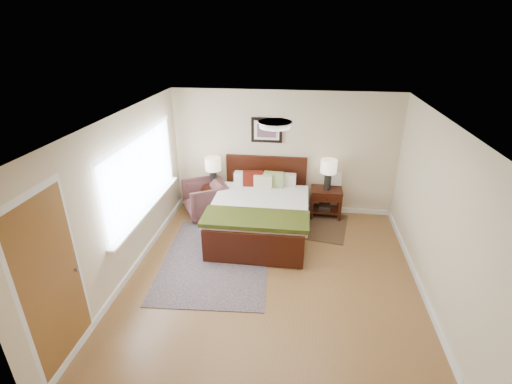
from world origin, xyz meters
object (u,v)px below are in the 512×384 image
lamp_left (213,167)px  armchair (205,199)px  bed (260,207)px  nightstand_right (326,200)px  lamp_right (329,169)px  rug_persian (216,259)px  nightstand_left (214,191)px

lamp_left → armchair: size_ratio=0.76×
bed → nightstand_right: 1.51m
lamp_right → rug_persian: 2.82m
nightstand_left → lamp_right: (2.33, 0.02, 0.60)m
lamp_left → lamp_right: (2.33, 0.00, 0.06)m
lamp_left → lamp_right: bearing=0.0°
lamp_right → nightstand_left: bearing=-179.5°
nightstand_right → armchair: (-2.46, -0.26, -0.01)m
nightstand_left → rug_persian: size_ratio=0.22×
bed → nightstand_right: bearing=33.2°
lamp_left → nightstand_left: bearing=-90.0°
lamp_right → armchair: lamp_right is taller
nightstand_left → lamp_right: lamp_right is taller
nightstand_left → rug_persian: (0.44, -1.81, -0.42)m
nightstand_right → lamp_right: bearing=90.0°
lamp_right → nightstand_right: bearing=-90.0°
lamp_left → armchair: 0.68m
armchair → rug_persian: (0.57, -1.56, -0.36)m
nightstand_left → lamp_right: size_ratio=0.90×
bed → lamp_left: bearing=142.1°
nightstand_right → rug_persian: 2.64m
bed → armchair: (-1.21, 0.57, -0.17)m
nightstand_right → nightstand_left: bearing=-179.9°
nightstand_left → lamp_left: (0.00, 0.02, 0.54)m
nightstand_left → nightstand_right: size_ratio=0.90×
bed → lamp_right: (1.25, 0.84, 0.49)m
bed → lamp_left: size_ratio=3.55×
bed → nightstand_right: size_ratio=3.53×
lamp_left → bed: bearing=-37.9°
armchair → rug_persian: 1.70m
nightstand_right → armchair: size_ratio=0.76×
nightstand_left → armchair: bearing=-118.2°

